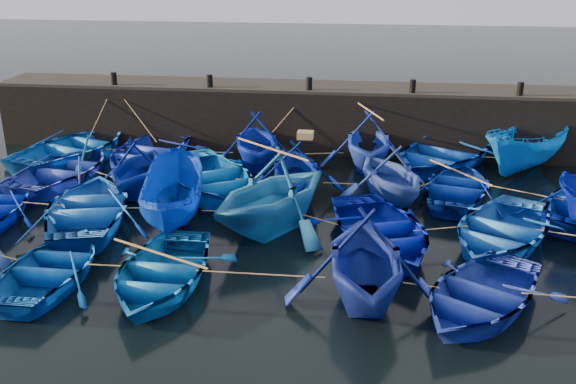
# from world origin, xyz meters

# --- Properties ---
(ground) EXTENTS (120.00, 120.00, 0.00)m
(ground) POSITION_xyz_m (0.00, 0.00, 0.00)
(ground) COLOR black
(ground) RESTS_ON ground
(quay_wall) EXTENTS (26.00, 2.50, 2.50)m
(quay_wall) POSITION_xyz_m (0.00, 10.50, 1.25)
(quay_wall) COLOR black
(quay_wall) RESTS_ON ground
(quay_top) EXTENTS (26.00, 2.50, 0.12)m
(quay_top) POSITION_xyz_m (0.00, 10.50, 2.56)
(quay_top) COLOR black
(quay_top) RESTS_ON quay_wall
(bollard_0) EXTENTS (0.24, 0.24, 0.50)m
(bollard_0) POSITION_xyz_m (-8.00, 9.60, 2.87)
(bollard_0) COLOR black
(bollard_0) RESTS_ON quay_top
(bollard_1) EXTENTS (0.24, 0.24, 0.50)m
(bollard_1) POSITION_xyz_m (-4.00, 9.60, 2.87)
(bollard_1) COLOR black
(bollard_1) RESTS_ON quay_top
(bollard_2) EXTENTS (0.24, 0.24, 0.50)m
(bollard_2) POSITION_xyz_m (0.00, 9.60, 2.87)
(bollard_2) COLOR black
(bollard_2) RESTS_ON quay_top
(bollard_3) EXTENTS (0.24, 0.24, 0.50)m
(bollard_3) POSITION_xyz_m (4.00, 9.60, 2.87)
(bollard_3) COLOR black
(bollard_3) RESTS_ON quay_top
(bollard_4) EXTENTS (0.24, 0.24, 0.50)m
(bollard_4) POSITION_xyz_m (8.00, 9.60, 2.87)
(bollard_4) COLOR black
(bollard_4) RESTS_ON quay_top
(boat_0) EXTENTS (5.71, 6.66, 1.16)m
(boat_0) POSITION_xyz_m (-8.91, 7.39, 0.58)
(boat_0) COLOR #0949A1
(boat_0) RESTS_ON ground
(boat_1) EXTENTS (4.50, 5.72, 1.07)m
(boat_1) POSITION_xyz_m (-6.03, 7.37, 0.54)
(boat_1) COLOR #152CBA
(boat_1) RESTS_ON ground
(boat_2) EXTENTS (4.37, 4.78, 2.13)m
(boat_2) POSITION_xyz_m (-1.78, 7.55, 1.07)
(boat_2) COLOR #061D9E
(boat_2) RESTS_ON ground
(boat_3) EXTENTS (3.78, 4.32, 2.18)m
(boat_3) POSITION_xyz_m (2.39, 8.07, 1.09)
(boat_3) COLOR blue
(boat_3) RESTS_ON ground
(boat_4) EXTENTS (6.60, 7.13, 1.21)m
(boat_4) POSITION_xyz_m (5.20, 8.34, 0.60)
(boat_4) COLOR #06369C
(boat_4) RESTS_ON ground
(boat_5) EXTENTS (4.50, 5.08, 1.92)m
(boat_5) POSITION_xyz_m (8.20, 8.16, 0.96)
(boat_5) COLOR blue
(boat_5) RESTS_ON ground
(boat_6) EXTENTS (4.34, 5.47, 1.02)m
(boat_6) POSITION_xyz_m (-8.18, 4.94, 0.51)
(boat_6) COLOR #20339D
(boat_6) RESTS_ON ground
(boat_7) EXTENTS (3.24, 3.75, 1.97)m
(boat_7) POSITION_xyz_m (-5.21, 4.21, 0.98)
(boat_7) COLOR navy
(boat_7) RESTS_ON ground
(boat_8) EXTENTS (6.41, 6.93, 1.17)m
(boat_8) POSITION_xyz_m (-2.86, 4.59, 0.59)
(boat_8) COLOR #0555BA
(boat_8) RESTS_ON ground
(boat_9) EXTENTS (3.91, 4.36, 2.05)m
(boat_9) POSITION_xyz_m (0.08, 4.61, 1.02)
(boat_9) COLOR navy
(boat_9) RESTS_ON ground
(boat_10) EXTENTS (4.58, 4.83, 2.00)m
(boat_10) POSITION_xyz_m (3.19, 4.63, 1.00)
(boat_10) COLOR #25429E
(boat_10) RESTS_ON ground
(boat_11) EXTENTS (4.09, 5.02, 0.92)m
(boat_11) POSITION_xyz_m (5.43, 5.11, 0.46)
(boat_11) COLOR #04278F
(boat_11) RESTS_ON ground
(boat_14) EXTENTS (4.90, 5.92, 1.06)m
(boat_14) POSITION_xyz_m (-5.79, 1.57, 0.53)
(boat_14) COLOR blue
(boat_14) RESTS_ON ground
(boat_15) EXTENTS (2.61, 4.91, 1.80)m
(boat_15) POSITION_xyz_m (-3.26, 1.70, 0.90)
(boat_15) COLOR #00299A
(boat_15) RESTS_ON ground
(boat_16) EXTENTS (5.94, 6.14, 2.48)m
(boat_16) POSITION_xyz_m (-0.28, 1.79, 1.24)
(boat_16) COLOR #1C69AB
(boat_16) RESTS_ON ground
(boat_17) EXTENTS (5.06, 5.89, 1.03)m
(boat_17) POSITION_xyz_m (2.85, 1.04, 0.51)
(boat_17) COLOR #000E9F
(boat_17) RESTS_ON ground
(boat_18) EXTENTS (5.36, 5.98, 1.02)m
(boat_18) POSITION_xyz_m (6.16, 1.57, 0.51)
(boat_18) COLOR blue
(boat_18) RESTS_ON ground
(boat_21) EXTENTS (2.98, 4.15, 0.86)m
(boat_21) POSITION_xyz_m (-5.19, -2.03, 0.43)
(boat_21) COLOR #064399
(boat_21) RESTS_ON ground
(boat_22) EXTENTS (3.22, 4.48, 0.93)m
(boat_22) POSITION_xyz_m (-2.43, -2.01, 0.46)
(boat_22) COLOR #09569E
(boat_22) RESTS_ON ground
(boat_23) EXTENTS (4.06, 4.60, 2.26)m
(boat_23) POSITION_xyz_m (2.46, -1.96, 1.13)
(boat_23) COLOR navy
(boat_23) RESTS_ON ground
(boat_24) EXTENTS (4.97, 5.41, 0.92)m
(boat_24) POSITION_xyz_m (5.07, -2.11, 0.46)
(boat_24) COLOR #1B32A1
(boat_24) RESTS_ON ground
(wooden_crate) EXTENTS (0.52, 0.45, 0.23)m
(wooden_crate) POSITION_xyz_m (0.38, 4.61, 2.16)
(wooden_crate) COLOR olive
(wooden_crate) RESTS_ON boat_9
(mooring_ropes) EXTENTS (17.40, 11.78, 2.10)m
(mooring_ropes) POSITION_xyz_m (0.16, 4.91, 0.88)
(mooring_ropes) COLOR tan
(mooring_ropes) RESTS_ON ground
(loose_oars) EXTENTS (10.12, 12.16, 1.62)m
(loose_oars) POSITION_xyz_m (1.28, 3.24, 1.66)
(loose_oars) COLOR #99724C
(loose_oars) RESTS_ON ground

